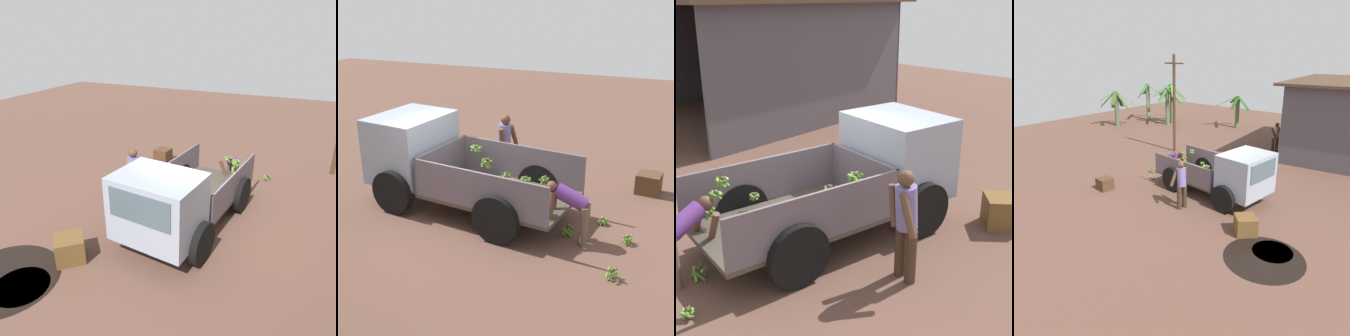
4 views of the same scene
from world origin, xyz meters
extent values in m
plane|color=brown|center=(0.00, 0.00, 0.00)|extent=(36.00, 36.00, 0.00)
cylinder|color=black|center=(3.56, -3.16, 0.00)|extent=(2.20, 2.20, 0.01)
cylinder|color=black|center=(3.61, -2.70, 0.00)|extent=(1.13, 1.13, 0.01)
cube|color=#463E34|center=(-0.76, -0.37, 0.53)|extent=(3.22, 2.18, 0.08)
cube|color=#665A63|center=(-0.66, 0.52, 0.96)|extent=(3.01, 0.41, 0.78)
cube|color=#665A63|center=(-0.87, -1.26, 0.96)|extent=(3.01, 0.41, 0.78)
cube|color=#665A63|center=(0.71, -0.54, 0.96)|extent=(0.27, 1.83, 0.78)
cube|color=#9CA8BB|center=(1.54, -0.64, 1.22)|extent=(1.58, 1.95, 1.46)
cube|color=#4C606B|center=(2.23, -0.73, 1.51)|extent=(0.20, 1.44, 0.64)
cylinder|color=black|center=(1.45, 0.33, 0.49)|extent=(0.99, 0.33, 0.98)
cylinder|color=black|center=(1.22, -1.57, 0.49)|extent=(0.99, 0.33, 0.98)
cylinder|color=black|center=(-1.10, 0.63, 0.49)|extent=(0.99, 0.33, 0.98)
cylinder|color=black|center=(-1.33, -1.26, 0.49)|extent=(0.99, 0.33, 0.98)
sphere|color=brown|center=(0.09, -0.99, 1.29)|extent=(0.08, 0.08, 0.08)
cylinder|color=#527729|center=(0.13, -1.04, 1.22)|extent=(0.17, 0.16, 0.16)
cylinder|color=#477620|center=(0.16, -0.98, 1.24)|extent=(0.09, 0.19, 0.14)
cylinder|color=#62973A|center=(0.12, -0.92, 1.24)|extent=(0.20, 0.12, 0.13)
cylinder|color=olive|center=(0.05, -0.93, 1.23)|extent=(0.18, 0.14, 0.15)
cylinder|color=#73B139|center=(0.01, -1.01, 1.25)|extent=(0.09, 0.20, 0.11)
cylinder|color=olive|center=(0.05, -1.06, 1.24)|extent=(0.19, 0.14, 0.13)
sphere|color=#453E2D|center=(-1.55, 0.30, 1.29)|extent=(0.07, 0.07, 0.07)
cylinder|color=#67A731|center=(-1.58, 0.35, 1.22)|extent=(0.16, 0.11, 0.17)
cylinder|color=#53961E|center=(-1.62, 0.33, 1.23)|extent=(0.10, 0.18, 0.14)
cylinder|color=#7EAD36|center=(-1.61, 0.27, 1.23)|extent=(0.13, 0.17, 0.14)
cylinder|color=#50732A|center=(-1.57, 0.24, 1.23)|extent=(0.18, 0.07, 0.15)
cylinder|color=olive|center=(-1.52, 0.26, 1.22)|extent=(0.15, 0.14, 0.16)
cylinder|color=#689A3C|center=(-1.50, 0.31, 1.21)|extent=(0.06, 0.16, 0.17)
cylinder|color=olive|center=(-1.53, 0.35, 1.21)|extent=(0.15, 0.11, 0.17)
sphere|color=#4D4532|center=(-1.88, 0.22, 0.90)|extent=(0.07, 0.07, 0.07)
cylinder|color=#4C7B24|center=(-1.84, 0.25, 0.82)|extent=(0.12, 0.15, 0.17)
cylinder|color=#649E2D|center=(-1.89, 0.30, 0.85)|extent=(0.19, 0.07, 0.11)
cylinder|color=#65A335|center=(-1.94, 0.23, 0.83)|extent=(0.06, 0.17, 0.16)
cylinder|color=olive|center=(-1.90, 0.16, 0.83)|extent=(0.18, 0.09, 0.16)
cylinder|color=#629F27|center=(-1.84, 0.18, 0.82)|extent=(0.14, 0.14, 0.17)
sphere|color=brown|center=(-1.84, 0.02, 1.23)|extent=(0.07, 0.07, 0.07)
cylinder|color=#557D31|center=(-1.90, 0.01, 1.18)|extent=(0.06, 0.16, 0.11)
cylinder|color=olive|center=(-1.85, -0.04, 1.18)|extent=(0.15, 0.08, 0.12)
cylinder|color=olive|center=(-1.79, -0.03, 1.19)|extent=(0.14, 0.14, 0.09)
cylinder|color=olive|center=(-1.80, 0.03, 1.16)|extent=(0.06, 0.13, 0.14)
cylinder|color=#527A19|center=(-1.83, 0.07, 1.17)|extent=(0.14, 0.06, 0.14)
cylinder|color=#6B9F26|center=(-1.88, 0.05, 1.18)|extent=(0.12, 0.14, 0.12)
sphere|color=#433C2B|center=(-0.26, -0.76, 1.10)|extent=(0.09, 0.09, 0.09)
cylinder|color=#56852D|center=(-0.21, -0.83, 1.02)|extent=(0.18, 0.16, 0.17)
cylinder|color=#508321|center=(-0.18, -0.75, 1.02)|extent=(0.09, 0.20, 0.18)
cylinder|color=olive|center=(-0.26, -0.69, 1.01)|extent=(0.19, 0.05, 0.19)
cylinder|color=olive|center=(-0.31, -0.73, 1.00)|extent=(0.12, 0.17, 0.20)
cylinder|color=#67A822|center=(-0.31, -0.83, 1.02)|extent=(0.18, 0.15, 0.18)
sphere|color=#4D4532|center=(-0.71, -0.83, 0.82)|extent=(0.07, 0.07, 0.07)
cylinder|color=#549026|center=(-0.70, -0.79, 0.75)|extent=(0.14, 0.07, 0.15)
cylinder|color=olive|center=(-0.74, -0.80, 0.75)|extent=(0.13, 0.11, 0.15)
cylinder|color=#5D9427|center=(-0.77, -0.85, 0.77)|extent=(0.09, 0.16, 0.13)
cylinder|color=#567B2B|center=(-0.73, -0.88, 0.76)|extent=(0.14, 0.09, 0.15)
cylinder|color=#417419|center=(-0.67, -0.87, 0.76)|extent=(0.13, 0.13, 0.14)
cylinder|color=#5F9331|center=(-0.66, -0.83, 0.76)|extent=(0.06, 0.15, 0.14)
sphere|color=brown|center=(-1.01, 0.31, 0.86)|extent=(0.06, 0.06, 0.06)
cylinder|color=#477C1B|center=(-0.98, 0.36, 0.83)|extent=(0.14, 0.10, 0.08)
cylinder|color=#64923E|center=(-1.04, 0.35, 0.81)|extent=(0.12, 0.11, 0.11)
cylinder|color=#537F24|center=(-1.05, 0.31, 0.81)|extent=(0.04, 0.13, 0.11)
cylinder|color=#6C9F42|center=(-1.03, 0.27, 0.81)|extent=(0.13, 0.10, 0.10)
cylinder|color=olive|center=(-0.97, 0.26, 0.82)|extent=(0.13, 0.11, 0.09)
cylinder|color=#71A441|center=(-0.96, 0.31, 0.81)|extent=(0.04, 0.13, 0.11)
cylinder|color=#3E2B1D|center=(-0.09, -2.32, 0.42)|extent=(0.19, 0.19, 0.84)
cylinder|color=#3E2B1D|center=(-0.04, -2.09, 0.42)|extent=(0.19, 0.19, 0.84)
cylinder|color=#7469A7|center=(-0.09, -2.20, 1.17)|extent=(0.41, 0.37, 0.68)
sphere|color=brown|center=(-0.13, -2.20, 1.62)|extent=(0.24, 0.24, 0.24)
cylinder|color=brown|center=(-0.28, -2.38, 1.16)|extent=(0.17, 0.37, 0.61)
cylinder|color=brown|center=(-0.12, -1.98, 1.14)|extent=(0.14, 0.22, 0.63)
cylinder|color=brown|center=(-2.67, 0.11, 0.40)|extent=(0.17, 0.17, 0.79)
cylinder|color=brown|center=(-2.65, -0.11, 0.40)|extent=(0.17, 0.17, 0.79)
cylinder|color=#653285|center=(-2.38, 0.02, 0.91)|extent=(0.71, 0.35, 0.52)
sphere|color=brown|center=(-1.99, 0.06, 1.08)|extent=(0.22, 0.22, 0.22)
cylinder|color=brown|center=(-2.06, 0.25, 0.74)|extent=(0.13, 0.30, 0.58)
cylinder|color=brown|center=(-2.01, -0.14, 0.75)|extent=(0.13, 0.33, 0.58)
sphere|color=#4A4330|center=(-3.39, 1.01, 0.19)|extent=(0.08, 0.08, 0.08)
cylinder|color=#4F791E|center=(-3.38, 0.94, 0.11)|extent=(0.18, 0.07, 0.18)
cylinder|color=#64A033|center=(-3.32, 0.99, 0.11)|extent=(0.07, 0.19, 0.16)
cylinder|color=#4D8027|center=(-3.37, 1.05, 0.10)|extent=(0.15, 0.11, 0.19)
cylinder|color=#59813A|center=(-3.44, 1.07, 0.13)|extent=(0.19, 0.14, 0.14)
cylinder|color=#6AA52C|center=(-3.46, 0.97, 0.12)|extent=(0.12, 0.19, 0.16)
sphere|color=#463F2D|center=(-3.45, -0.27, 0.16)|extent=(0.07, 0.07, 0.07)
cylinder|color=#55862A|center=(-3.39, -0.25, 0.10)|extent=(0.10, 0.17, 0.14)
cylinder|color=#527F2D|center=(-3.44, -0.22, 0.09)|extent=(0.16, 0.08, 0.15)
cylinder|color=olive|center=(-3.49, -0.22, 0.10)|extent=(0.16, 0.12, 0.14)
cylinder|color=#5E9A20|center=(-3.50, -0.27, 0.08)|extent=(0.05, 0.14, 0.17)
cylinder|color=#649820|center=(-3.49, -0.31, 0.09)|extent=(0.12, 0.13, 0.16)
cylinder|color=#5F8C20|center=(-3.44, -0.34, 0.10)|extent=(0.17, 0.07, 0.14)
cylinder|color=#5F9233|center=(-3.40, -0.31, 0.10)|extent=(0.12, 0.16, 0.14)
sphere|color=#4A4230|center=(-2.85, -0.86, 0.14)|extent=(0.07, 0.07, 0.07)
cylinder|color=#557233|center=(-2.81, -0.84, 0.07)|extent=(0.10, 0.13, 0.14)
cylinder|color=olive|center=(-2.85, -0.81, 0.08)|extent=(0.15, 0.04, 0.13)
cylinder|color=#649D3A|center=(-2.90, -0.84, 0.09)|extent=(0.10, 0.15, 0.12)
cylinder|color=#619236|center=(-2.89, -0.91, 0.10)|extent=(0.14, 0.14, 0.10)
cylinder|color=#709D45|center=(-2.84, -0.91, 0.07)|extent=(0.13, 0.05, 0.14)
cylinder|color=#6E9F38|center=(-2.80, -0.89, 0.09)|extent=(0.11, 0.15, 0.12)
sphere|color=#443D2C|center=(-2.30, -0.14, 0.20)|extent=(0.08, 0.08, 0.08)
cylinder|color=#577D1F|center=(-2.24, -0.12, 0.11)|extent=(0.10, 0.18, 0.21)
cylinder|color=#558C24|center=(-2.31, -0.06, 0.13)|extent=(0.22, 0.05, 0.17)
cylinder|color=#71A734|center=(-2.37, -0.12, 0.11)|extent=(0.10, 0.18, 0.21)
cylinder|color=#4F7B26|center=(-2.34, -0.20, 0.11)|extent=(0.18, 0.13, 0.21)
cylinder|color=#6CA143|center=(-2.26, -0.19, 0.11)|extent=(0.16, 0.16, 0.21)
cube|color=#4F331F|center=(-3.52, -2.88, 0.24)|extent=(0.59, 0.59, 0.48)
cube|color=brown|center=(2.53, -2.33, 0.29)|extent=(0.87, 0.87, 0.57)
camera|label=1|loc=(7.01, 2.04, 4.77)|focal=35.00mm
camera|label=2|loc=(-4.30, 7.83, 4.62)|focal=50.00mm
camera|label=3|loc=(-4.85, -5.94, 3.97)|focal=50.00mm
camera|label=4|loc=(6.59, -10.36, 5.27)|focal=35.00mm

